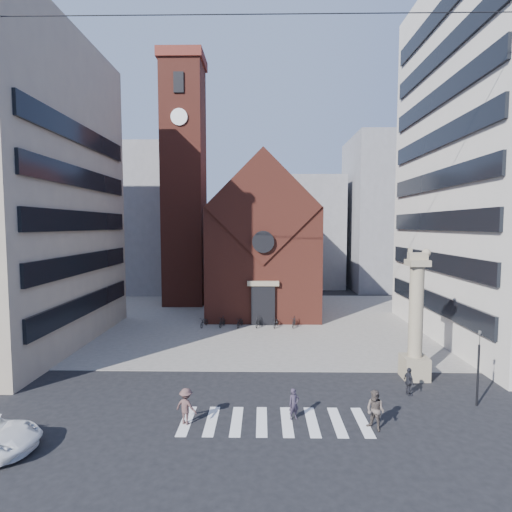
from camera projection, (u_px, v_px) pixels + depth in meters
The scene contains 20 objects.
ground at pixel (263, 397), 23.62m from camera, with size 120.00×120.00×0.00m, color black.
piazza at pixel (263, 320), 42.56m from camera, with size 46.00×30.00×0.05m, color gray.
zebra_crossing at pixel (274, 421), 20.62m from camera, with size 10.20×3.20×0.01m, color white, non-canonical shape.
church at pixel (263, 243), 47.97m from camera, with size 12.00×16.65×18.00m.
campanile at pixel (184, 181), 50.49m from camera, with size 5.50×5.50×31.20m.
bg_block_left at pixel (136, 220), 62.98m from camera, with size 16.00×14.00×22.00m, color gray.
bg_block_mid at pixel (298, 232), 67.70m from camera, with size 14.00×12.00×18.00m, color gray.
bg_block_right at pixel (399, 214), 64.23m from camera, with size 16.00×14.00×24.00m, color gray.
lion_column at pixel (416, 327), 26.19m from camera, with size 1.63×1.60×8.68m.
traffic_light at pixel (478, 366), 22.26m from camera, with size 0.13×0.16×4.30m.
pedestrian_0 at pixel (294, 404), 20.82m from camera, with size 0.59×0.39×1.62m, color #2F2737.
pedestrian_1 at pixel (375, 410), 19.73m from camera, with size 0.96×0.75×1.98m, color #534842.
pedestrian_2 at pixel (409, 382), 23.76m from camera, with size 0.98×0.41×1.67m, color #212228.
pedestrian_3 at pixel (186, 406), 20.32m from camera, with size 1.20×0.69×1.85m, color #513836.
scooter_0 at pixel (204, 322), 39.69m from camera, with size 0.62×1.79×0.94m, color black.
scooter_1 at pixel (222, 322), 39.66m from camera, with size 0.49×1.74×1.04m, color black.
scooter_2 at pixel (240, 322), 39.63m from camera, with size 0.62×1.79×0.94m, color black.
scooter_3 at pixel (258, 322), 39.60m from camera, with size 0.49×1.74×1.04m, color black.
scooter_4 at pixel (276, 322), 39.58m from camera, with size 0.62×1.79×0.94m, color black.
scooter_5 at pixel (294, 322), 39.55m from camera, with size 0.49×1.74×1.04m, color black.
Camera 1 is at (-0.08, -22.92, 10.12)m, focal length 28.00 mm.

